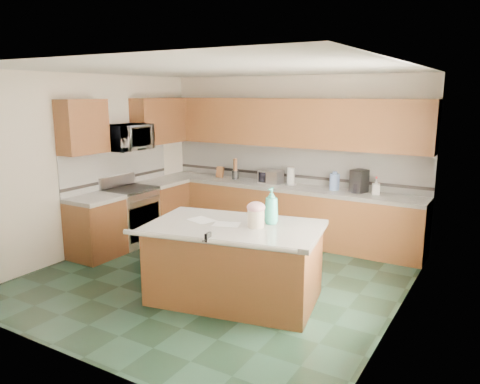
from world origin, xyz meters
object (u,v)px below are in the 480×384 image
Objects in this scene: treat_jar at (256,219)px; knife_block at (220,172)px; island_base at (235,265)px; soap_bottle_island at (271,206)px; toaster_oven at (271,177)px; coffee_maker at (359,181)px; island_top at (234,227)px.

knife_block is at bearing 154.31° from treat_jar.
knife_block reaches higher than island_base.
soap_bottle_island reaches higher than toaster_oven.
treat_jar is at bearing -1.51° from island_base.
knife_block is 0.53× the size of toaster_oven.
soap_bottle_island is at bearing -60.61° from toaster_oven.
coffee_maker is (1.50, 0.03, 0.07)m from toaster_oven.
treat_jar is 3.22m from knife_block.
knife_block is at bearing -177.80° from toaster_oven.
toaster_oven is (-1.06, 2.45, 0.01)m from treat_jar.
knife_block is (-1.83, 2.50, 0.13)m from island_top.
island_top is 5.32× the size of toaster_oven.
island_top is at bearing -146.49° from treat_jar.
coffee_maker is at bearing 3.34° from toaster_oven.
soap_bottle_island is at bearing 93.78° from treat_jar.
coffee_maker reaches higher than island_base.
toaster_oven is at bearing 96.78° from island_top.
coffee_maker is (0.44, 2.48, 0.08)m from treat_jar.
coffee_maker is (0.36, 2.26, -0.04)m from soap_bottle_island.
island_top is at bearing -142.78° from soap_bottle_island.
treat_jar is at bearing -80.92° from coffee_maker.
island_top is 0.29m from treat_jar.
treat_jar is at bearing -110.91° from soap_bottle_island.
treat_jar is (0.26, 0.04, 0.13)m from island_top.
knife_block reaches higher than treat_jar.
coffee_maker is at bearing 80.30° from soap_bottle_island.
toaster_oven reaches higher than treat_jar.
island_top is 9.92× the size of treat_jar.
toaster_oven is at bearing -9.09° from knife_block.
knife_block is 2.53m from coffee_maker.
coffee_maker is (2.52, 0.03, 0.08)m from knife_block.
soap_bottle_island is 2.51m from toaster_oven.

